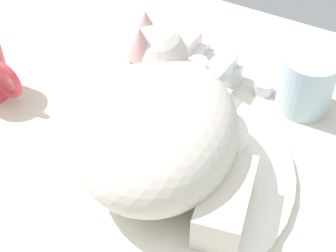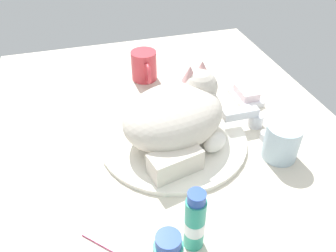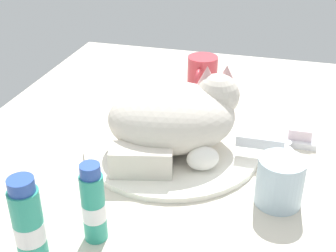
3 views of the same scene
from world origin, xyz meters
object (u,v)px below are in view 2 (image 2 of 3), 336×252
coffee_mug (144,66)px  rinse_cup (282,142)px  faucet (251,119)px  cat (177,114)px  soap_bar (246,92)px  toothpaste_bottle (195,222)px

coffee_mug → rinse_cup: (39.33, 20.32, -0.20)cm
faucet → rinse_cup: bearing=6.2°
cat → faucet: bearing=89.8°
rinse_cup → faucet: bearing=-173.8°
cat → soap_bar: size_ratio=4.16×
faucet → rinse_cup: size_ratio=1.69×
soap_bar → toothpaste_bottle: bearing=-36.9°
coffee_mug → rinse_cup: bearing=27.3°
cat → coffee_mug: size_ratio=2.56×
faucet → soap_bar: size_ratio=1.95×
coffee_mug → cat: bearing=2.1°
faucet → cat: (-0.06, -18.08, 4.83)cm
faucet → cat: size_ratio=0.47×
cat → coffee_mug: cat is taller
soap_bar → toothpaste_bottle: (36.56, -27.41, 3.45)cm
faucet → soap_bar: faucet is taller
toothpaste_bottle → rinse_cup: bearing=121.2°
cat → soap_bar: (-10.67, 22.24, -4.82)cm
faucet → coffee_mug: bearing=-146.0°
coffee_mug → soap_bar: coffee_mug is taller
coffee_mug → soap_bar: bearing=52.9°
faucet → coffee_mug: (-28.33, -19.13, 1.91)cm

